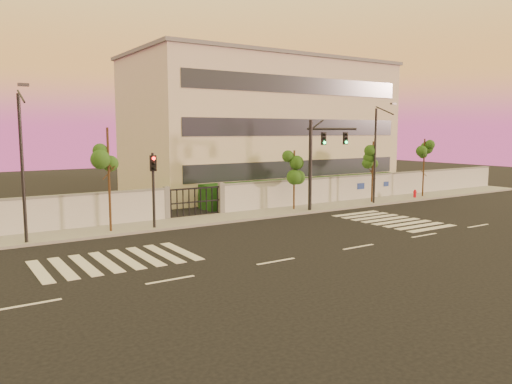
% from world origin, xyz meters
% --- Properties ---
extents(ground, '(120.00, 120.00, 0.00)m').
position_xyz_m(ground, '(0.00, 0.00, 0.00)').
color(ground, black).
rests_on(ground, ground).
extents(sidewalk, '(60.00, 3.00, 0.15)m').
position_xyz_m(sidewalk, '(0.00, 10.50, 0.07)').
color(sidewalk, gray).
rests_on(sidewalk, ground).
extents(perimeter_wall, '(60.00, 0.36, 2.20)m').
position_xyz_m(perimeter_wall, '(0.10, 12.00, 1.07)').
color(perimeter_wall, '#B8BBBF').
rests_on(perimeter_wall, ground).
extents(hedge_row, '(41.00, 4.25, 1.80)m').
position_xyz_m(hedge_row, '(1.17, 14.74, 0.82)').
color(hedge_row, black).
rests_on(hedge_row, ground).
extents(institutional_building, '(24.40, 12.40, 12.25)m').
position_xyz_m(institutional_building, '(9.00, 21.99, 6.16)').
color(institutional_building, beige).
rests_on(institutional_building, ground).
extents(road_markings, '(57.00, 7.62, 0.02)m').
position_xyz_m(road_markings, '(-1.58, 3.76, 0.01)').
color(road_markings, silver).
rests_on(road_markings, ground).
extents(street_tree_c, '(1.60, 1.28, 5.89)m').
position_xyz_m(street_tree_c, '(-9.20, 10.00, 4.33)').
color(street_tree_c, '#382314').
rests_on(street_tree_c, ground).
extents(street_tree_d, '(1.60, 1.27, 4.34)m').
position_xyz_m(street_tree_d, '(4.14, 10.58, 3.20)').
color(street_tree_d, '#382314').
rests_on(street_tree_d, ground).
extents(street_tree_e, '(1.54, 1.23, 4.90)m').
position_xyz_m(street_tree_e, '(11.53, 10.14, 3.60)').
color(street_tree_e, '#382314').
rests_on(street_tree_e, ground).
extents(street_tree_f, '(1.54, 1.23, 5.03)m').
position_xyz_m(street_tree_f, '(17.76, 10.22, 3.70)').
color(street_tree_f, '#382314').
rests_on(street_tree_f, ground).
extents(traffic_signal_main, '(4.06, 0.99, 6.46)m').
position_xyz_m(traffic_signal_main, '(5.64, 9.64, 4.08)').
color(traffic_signal_main, black).
rests_on(traffic_signal_main, ground).
extents(traffic_signal_secondary, '(0.35, 0.34, 4.47)m').
position_xyz_m(traffic_signal_secondary, '(-6.80, 9.58, 2.83)').
color(traffic_signal_secondary, black).
rests_on(traffic_signal_secondary, ground).
extents(streetlight_west, '(0.47, 1.89, 7.87)m').
position_xyz_m(streetlight_west, '(-13.65, 9.31, 4.25)').
color(streetlight_west, black).
rests_on(streetlight_west, ground).
extents(streetlight_east, '(0.46, 1.86, 7.74)m').
position_xyz_m(streetlight_east, '(11.24, 9.51, 4.18)').
color(streetlight_east, black).
rests_on(streetlight_east, ground).
extents(fire_hydrant, '(0.32, 0.31, 0.82)m').
position_xyz_m(fire_hydrant, '(16.42, 9.95, 0.41)').
color(fire_hydrant, red).
rests_on(fire_hydrant, ground).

